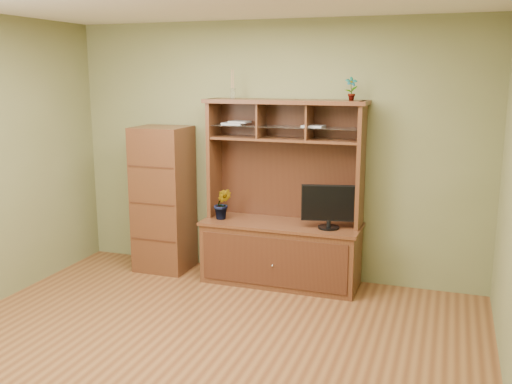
% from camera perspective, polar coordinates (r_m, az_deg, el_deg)
% --- Properties ---
extents(room, '(4.54, 4.04, 2.74)m').
position_cam_1_polar(room, '(4.23, -6.41, 0.71)').
color(room, brown).
rests_on(room, ground).
extents(media_hutch, '(1.66, 0.61, 1.90)m').
position_cam_1_polar(media_hutch, '(5.94, 2.59, -4.22)').
color(media_hutch, '#472214').
rests_on(media_hutch, room).
extents(monitor, '(0.55, 0.21, 0.44)m').
position_cam_1_polar(monitor, '(5.65, 7.33, -1.37)').
color(monitor, black).
rests_on(monitor, media_hutch).
extents(orchid_plant, '(0.21, 0.19, 0.33)m').
position_cam_1_polar(orchid_plant, '(5.99, -3.37, -1.19)').
color(orchid_plant, '#375A1F').
rests_on(orchid_plant, media_hutch).
extents(top_plant, '(0.14, 0.11, 0.23)m').
position_cam_1_polar(top_plant, '(5.63, 9.51, 10.16)').
color(top_plant, '#376724').
rests_on(top_plant, media_hutch).
extents(reed_diffuser, '(0.06, 0.06, 0.30)m').
position_cam_1_polar(reed_diffuser, '(5.96, -2.35, 10.42)').
color(reed_diffuser, silver).
rests_on(reed_diffuser, media_hutch).
extents(magazines, '(1.08, 0.19, 0.04)m').
position_cam_1_polar(magazines, '(5.88, 0.48, 6.83)').
color(magazines, '#B6B6BB').
rests_on(magazines, media_hutch).
extents(side_cabinet, '(0.57, 0.52, 1.59)m').
position_cam_1_polar(side_cabinet, '(6.37, -9.23, -0.69)').
color(side_cabinet, '#472214').
rests_on(side_cabinet, room).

